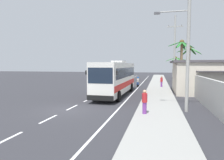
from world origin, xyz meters
TOP-DOWN VIEW (x-y plane):
  - ground_plane at (0.00, 0.00)m, footprint 160.00×160.00m
  - sidewalk_kerb at (6.80, 10.00)m, footprint 3.20×90.00m
  - lane_markings at (2.22, 14.93)m, footprint 3.88×71.64m
  - boundary_wall at (10.60, 14.00)m, footprint 0.24×60.00m
  - coach_bus_foreground at (2.02, 8.36)m, footprint 3.01×11.92m
  - coach_bus_far_lane at (-2.04, 30.01)m, footprint 3.48×12.20m
  - motorcycle_beside_bus at (3.59, 17.35)m, footprint 0.56×1.96m
  - pedestrian_near_kerb at (5.85, -0.35)m, footprint 0.36×0.36m
  - pedestrian_midwalk at (7.20, 16.81)m, footprint 0.36×0.36m
  - utility_pole_nearest at (8.68, 1.50)m, footprint 3.50×0.24m
  - utility_pole_mid at (8.81, 14.61)m, footprint 2.09×0.24m
  - palm_nearest at (9.90, 25.81)m, footprint 3.89×3.55m
  - palm_second at (11.05, 16.59)m, footprint 3.55×3.42m
  - palm_third at (9.41, 11.80)m, footprint 3.22×3.06m

SIDE VIEW (x-z plane):
  - ground_plane at x=0.00m, z-range 0.00..0.00m
  - lane_markings at x=2.22m, z-range 0.00..0.01m
  - sidewalk_kerb at x=6.80m, z-range 0.00..0.14m
  - motorcycle_beside_bus at x=3.59m, z-range -0.14..1.43m
  - pedestrian_midwalk at x=7.20m, z-range 0.18..1.79m
  - pedestrian_near_kerb at x=5.85m, z-range 0.18..1.79m
  - boundary_wall at x=10.60m, z-range 0.00..2.36m
  - coach_bus_far_lane at x=-2.04m, z-range 0.08..3.71m
  - coach_bus_foreground at x=2.02m, z-range 0.08..4.01m
  - palm_nearest at x=9.90m, z-range 1.06..6.15m
  - palm_third at x=9.41m, z-range 1.40..7.90m
  - palm_second at x=11.05m, z-range 1.62..7.77m
  - utility_pole_mid at x=8.81m, z-range 0.19..10.29m
  - utility_pole_nearest at x=8.68m, z-range 0.29..10.39m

